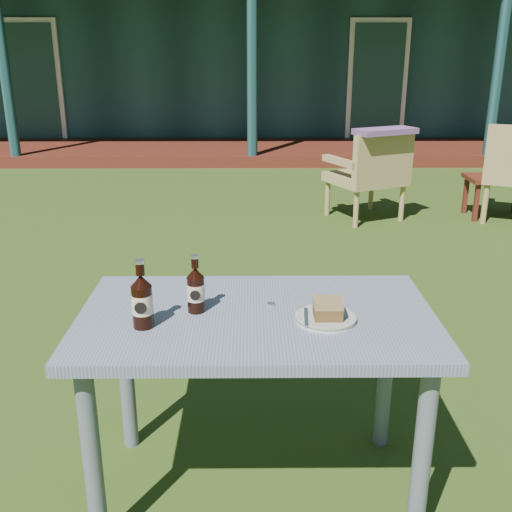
{
  "coord_description": "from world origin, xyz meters",
  "views": [
    {
      "loc": [
        -0.02,
        -3.44,
        1.57
      ],
      "look_at": [
        0.0,
        -1.3,
        0.82
      ],
      "focal_mm": 42.0,
      "sensor_mm": 36.0,
      "label": 1
    }
  ],
  "objects_px": {
    "cola_bottle_near": "(196,289)",
    "cafe_table": "(257,340)",
    "plate": "(325,318)",
    "cake_slice": "(328,308)",
    "cola_bottle_far": "(142,301)",
    "side_table": "(499,182)",
    "armchair_left": "(371,171)"
  },
  "relations": [
    {
      "from": "side_table",
      "to": "cola_bottle_near",
      "type": "bearing_deg",
      "value": -124.2
    },
    {
      "from": "cola_bottle_near",
      "to": "armchair_left",
      "type": "relative_size",
      "value": 0.24
    },
    {
      "from": "cola_bottle_far",
      "to": "cafe_table",
      "type": "bearing_deg",
      "value": 15.14
    },
    {
      "from": "cola_bottle_near",
      "to": "cake_slice",
      "type": "bearing_deg",
      "value": -10.45
    },
    {
      "from": "plate",
      "to": "side_table",
      "type": "xyz_separation_m",
      "value": [
        2.13,
        3.84,
        -0.39
      ]
    },
    {
      "from": "cafe_table",
      "to": "cake_slice",
      "type": "bearing_deg",
      "value": -14.89
    },
    {
      "from": "plate",
      "to": "armchair_left",
      "type": "xyz_separation_m",
      "value": [
        0.88,
        3.75,
        -0.26
      ]
    },
    {
      "from": "cake_slice",
      "to": "armchair_left",
      "type": "height_order",
      "value": "armchair_left"
    },
    {
      "from": "cake_slice",
      "to": "cola_bottle_near",
      "type": "height_order",
      "value": "cola_bottle_near"
    },
    {
      "from": "cola_bottle_near",
      "to": "side_table",
      "type": "xyz_separation_m",
      "value": [
        2.56,
        3.77,
        -0.46
      ]
    },
    {
      "from": "cafe_table",
      "to": "cake_slice",
      "type": "distance_m",
      "value": 0.28
    },
    {
      "from": "plate",
      "to": "cola_bottle_far",
      "type": "height_order",
      "value": "cola_bottle_far"
    },
    {
      "from": "plate",
      "to": "cake_slice",
      "type": "bearing_deg",
      "value": -54.87
    },
    {
      "from": "plate",
      "to": "cola_bottle_near",
      "type": "distance_m",
      "value": 0.44
    },
    {
      "from": "cake_slice",
      "to": "cafe_table",
      "type": "bearing_deg",
      "value": 165.11
    },
    {
      "from": "cola_bottle_near",
      "to": "cafe_table",
      "type": "bearing_deg",
      "value": -5.29
    },
    {
      "from": "cafe_table",
      "to": "cola_bottle_near",
      "type": "bearing_deg",
      "value": 174.71
    },
    {
      "from": "cafe_table",
      "to": "plate",
      "type": "distance_m",
      "value": 0.26
    },
    {
      "from": "plate",
      "to": "cake_slice",
      "type": "relative_size",
      "value": 2.22
    },
    {
      "from": "cake_slice",
      "to": "side_table",
      "type": "distance_m",
      "value": 4.42
    },
    {
      "from": "armchair_left",
      "to": "side_table",
      "type": "relative_size",
      "value": 1.4
    },
    {
      "from": "cola_bottle_far",
      "to": "cola_bottle_near",
      "type": "bearing_deg",
      "value": 36.4
    },
    {
      "from": "cake_slice",
      "to": "cola_bottle_far",
      "type": "distance_m",
      "value": 0.6
    },
    {
      "from": "cafe_table",
      "to": "cake_slice",
      "type": "xyz_separation_m",
      "value": [
        0.23,
        -0.06,
        0.15
      ]
    },
    {
      "from": "cake_slice",
      "to": "armchair_left",
      "type": "bearing_deg",
      "value": 76.88
    },
    {
      "from": "cafe_table",
      "to": "cola_bottle_far",
      "type": "height_order",
      "value": "cola_bottle_far"
    },
    {
      "from": "plate",
      "to": "side_table",
      "type": "distance_m",
      "value": 4.41
    },
    {
      "from": "plate",
      "to": "cake_slice",
      "type": "xyz_separation_m",
      "value": [
        0.01,
        -0.01,
        0.04
      ]
    },
    {
      "from": "armchair_left",
      "to": "side_table",
      "type": "height_order",
      "value": "armchair_left"
    },
    {
      "from": "cola_bottle_near",
      "to": "cola_bottle_far",
      "type": "xyz_separation_m",
      "value": [
        -0.16,
        -0.12,
        0.01
      ]
    },
    {
      "from": "cola_bottle_near",
      "to": "armchair_left",
      "type": "xyz_separation_m",
      "value": [
        1.31,
        3.67,
        -0.33
      ]
    },
    {
      "from": "cola_bottle_near",
      "to": "cola_bottle_far",
      "type": "bearing_deg",
      "value": -143.6
    }
  ]
}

